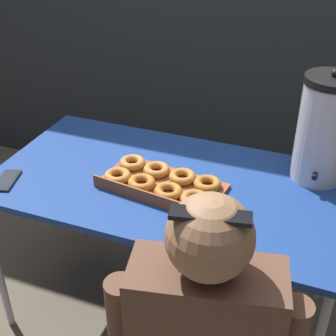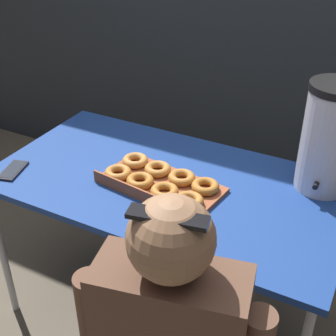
{
  "view_description": "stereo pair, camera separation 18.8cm",
  "coord_description": "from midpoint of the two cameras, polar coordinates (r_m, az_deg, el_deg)",
  "views": [
    {
      "loc": [
        0.57,
        -1.49,
        1.81
      ],
      "look_at": [
        -0.0,
        0.0,
        0.82
      ],
      "focal_mm": 50.0,
      "sensor_mm": 36.0,
      "label": 1
    },
    {
      "loc": [
        0.74,
        -1.42,
        1.81
      ],
      "look_at": [
        -0.0,
        0.0,
        0.82
      ],
      "focal_mm": 50.0,
      "sensor_mm": 36.0,
      "label": 2
    }
  ],
  "objects": [
    {
      "name": "cell_phone",
      "position": [
        2.04,
        -21.59,
        -1.5
      ],
      "size": [
        0.11,
        0.17,
        0.01
      ],
      "rotation": [
        0.0,
        0.0,
        0.27
      ],
      "color": "black",
      "rests_on": "folding_table"
    },
    {
      "name": "coffee_urn",
      "position": [
        1.9,
        15.85,
        4.49
      ],
      "size": [
        0.21,
        0.24,
        0.46
      ],
      "color": "silver",
      "rests_on": "folding_table"
    },
    {
      "name": "ground_plane",
      "position": [
        2.42,
        -2.27,
        -16.94
      ],
      "size": [
        12.0,
        12.0,
        0.0
      ],
      "primitive_type": "plane",
      "color": "brown"
    },
    {
      "name": "donut_box",
      "position": [
        1.86,
        -3.67,
        -1.84
      ],
      "size": [
        0.52,
        0.32,
        0.05
      ],
      "rotation": [
        0.0,
        0.0,
        -0.13
      ],
      "color": "brown",
      "rests_on": "folding_table"
    },
    {
      "name": "folding_table",
      "position": [
        1.94,
        -2.71,
        -2.8
      ],
      "size": [
        1.44,
        0.78,
        0.76
      ],
      "color": "navy",
      "rests_on": "ground"
    }
  ]
}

